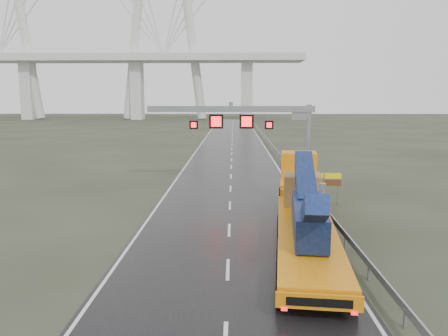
{
  "coord_description": "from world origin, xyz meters",
  "views": [
    {
      "loc": [
        0.23,
        -20.94,
        7.75
      ],
      "look_at": [
        -0.38,
        7.44,
        3.2
      ],
      "focal_mm": 35.0,
      "sensor_mm": 36.0,
      "label": 1
    }
  ],
  "objects_px": {
    "striped_barrier": "(294,175)",
    "exit_sign_pair": "(331,182)",
    "heavy_haul_truck": "(303,200)",
    "sign_gantry": "(254,123)"
  },
  "relations": [
    {
      "from": "heavy_haul_truck",
      "to": "exit_sign_pair",
      "type": "xyz_separation_m",
      "value": [
        2.96,
        5.86,
        -0.07
      ]
    },
    {
      "from": "striped_barrier",
      "to": "exit_sign_pair",
      "type": "bearing_deg",
      "value": -60.41
    },
    {
      "from": "sign_gantry",
      "to": "striped_barrier",
      "type": "height_order",
      "value": "sign_gantry"
    },
    {
      "from": "sign_gantry",
      "to": "heavy_haul_truck",
      "type": "height_order",
      "value": "sign_gantry"
    },
    {
      "from": "sign_gantry",
      "to": "striped_barrier",
      "type": "relative_size",
      "value": 12.26
    },
    {
      "from": "exit_sign_pair",
      "to": "heavy_haul_truck",
      "type": "bearing_deg",
      "value": -108.9
    },
    {
      "from": "heavy_haul_truck",
      "to": "exit_sign_pair",
      "type": "relative_size",
      "value": 8.06
    },
    {
      "from": "heavy_haul_truck",
      "to": "exit_sign_pair",
      "type": "bearing_deg",
      "value": 69.31
    },
    {
      "from": "exit_sign_pair",
      "to": "striped_barrier",
      "type": "height_order",
      "value": "exit_sign_pair"
    },
    {
      "from": "heavy_haul_truck",
      "to": "exit_sign_pair",
      "type": "height_order",
      "value": "heavy_haul_truck"
    }
  ]
}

